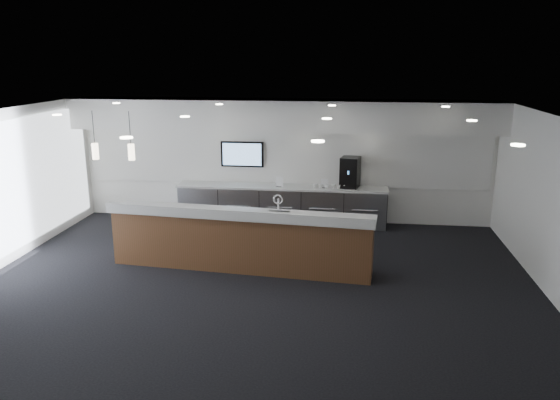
# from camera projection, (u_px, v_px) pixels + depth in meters

# --- Properties ---
(ground) EXTENTS (10.00, 10.00, 0.00)m
(ground) POSITION_uv_depth(u_px,v_px,m) (257.00, 283.00, 9.84)
(ground) COLOR black
(ground) RESTS_ON ground
(ceiling) EXTENTS (10.00, 8.00, 0.02)m
(ceiling) POSITION_uv_depth(u_px,v_px,m) (255.00, 116.00, 9.07)
(ceiling) COLOR black
(ceiling) RESTS_ON back_wall
(back_wall) EXTENTS (10.00, 0.02, 3.00)m
(back_wall) POSITION_uv_depth(u_px,v_px,m) (283.00, 160.00, 13.29)
(back_wall) COLOR white
(back_wall) RESTS_ON ground
(right_wall) EXTENTS (0.02, 8.00, 3.00)m
(right_wall) POSITION_uv_depth(u_px,v_px,m) (559.00, 213.00, 8.85)
(right_wall) COLOR white
(right_wall) RESTS_ON ground
(soffit_bulkhead) EXTENTS (10.00, 0.90, 0.70)m
(soffit_bulkhead) POSITION_uv_depth(u_px,v_px,m) (281.00, 115.00, 12.57)
(soffit_bulkhead) COLOR silver
(soffit_bulkhead) RESTS_ON back_wall
(alcove_panel) EXTENTS (9.80, 0.06, 1.40)m
(alcove_panel) POSITION_uv_depth(u_px,v_px,m) (283.00, 157.00, 13.24)
(alcove_panel) COLOR silver
(alcove_panel) RESTS_ON back_wall
(back_credenza) EXTENTS (5.06, 0.66, 0.95)m
(back_credenza) POSITION_uv_depth(u_px,v_px,m) (281.00, 205.00, 13.21)
(back_credenza) COLOR gray
(back_credenza) RESTS_ON ground
(wall_tv) EXTENTS (1.05, 0.08, 0.62)m
(wall_tv) POSITION_uv_depth(u_px,v_px,m) (242.00, 154.00, 13.29)
(wall_tv) COLOR black
(wall_tv) RESTS_ON back_wall
(pendant_left) EXTENTS (0.12, 0.12, 0.30)m
(pendant_left) POSITION_uv_depth(u_px,v_px,m) (138.00, 149.00, 10.33)
(pendant_left) COLOR #FFEBC6
(pendant_left) RESTS_ON ceiling
(pendant_right) EXTENTS (0.12, 0.12, 0.30)m
(pendant_right) POSITION_uv_depth(u_px,v_px,m) (102.00, 149.00, 10.41)
(pendant_right) COLOR #FFEBC6
(pendant_right) RESTS_ON ceiling
(ceiling_can_lights) EXTENTS (7.00, 5.00, 0.02)m
(ceiling_can_lights) POSITION_uv_depth(u_px,v_px,m) (255.00, 118.00, 9.08)
(ceiling_can_lights) COLOR white
(ceiling_can_lights) RESTS_ON ceiling
(service_counter) EXTENTS (5.12, 1.29, 1.49)m
(service_counter) POSITION_uv_depth(u_px,v_px,m) (241.00, 239.00, 10.41)
(service_counter) COLOR brown
(service_counter) RESTS_ON ground
(coffee_machine) EXTENTS (0.50, 0.58, 0.73)m
(coffee_machine) POSITION_uv_depth(u_px,v_px,m) (350.00, 172.00, 12.85)
(coffee_machine) COLOR black
(coffee_machine) RESTS_ON back_credenza
(info_sign_left) EXTENTS (0.17, 0.06, 0.24)m
(info_sign_left) POSITION_uv_depth(u_px,v_px,m) (280.00, 182.00, 12.97)
(info_sign_left) COLOR white
(info_sign_left) RESTS_ON back_credenza
(info_sign_right) EXTENTS (0.16, 0.02, 0.21)m
(info_sign_right) POSITION_uv_depth(u_px,v_px,m) (324.00, 183.00, 12.86)
(info_sign_right) COLOR white
(info_sign_right) RESTS_ON back_credenza
(cup_0) EXTENTS (0.10, 0.10, 0.10)m
(cup_0) POSITION_uv_depth(u_px,v_px,m) (351.00, 187.00, 12.77)
(cup_0) COLOR white
(cup_0) RESTS_ON back_credenza
(cup_1) EXTENTS (0.14, 0.14, 0.10)m
(cup_1) POSITION_uv_depth(u_px,v_px,m) (345.00, 187.00, 12.79)
(cup_1) COLOR white
(cup_1) RESTS_ON back_credenza
(cup_2) EXTENTS (0.13, 0.13, 0.10)m
(cup_2) POSITION_uv_depth(u_px,v_px,m) (339.00, 187.00, 12.81)
(cup_2) COLOR white
(cup_2) RESTS_ON back_credenza
(cup_3) EXTENTS (0.13, 0.13, 0.10)m
(cup_3) POSITION_uv_depth(u_px,v_px,m) (333.00, 186.00, 12.82)
(cup_3) COLOR white
(cup_3) RESTS_ON back_credenza
(cup_4) EXTENTS (0.14, 0.14, 0.10)m
(cup_4) POSITION_uv_depth(u_px,v_px,m) (327.00, 186.00, 12.84)
(cup_4) COLOR white
(cup_4) RESTS_ON back_credenza
(cup_5) EXTENTS (0.11, 0.11, 0.10)m
(cup_5) POSITION_uv_depth(u_px,v_px,m) (321.00, 186.00, 12.86)
(cup_5) COLOR white
(cup_5) RESTS_ON back_credenza
(cup_6) EXTENTS (0.14, 0.14, 0.10)m
(cup_6) POSITION_uv_depth(u_px,v_px,m) (315.00, 186.00, 12.88)
(cup_6) COLOR white
(cup_6) RESTS_ON back_credenza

